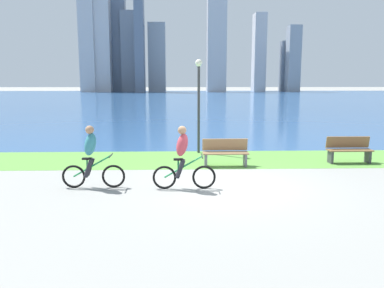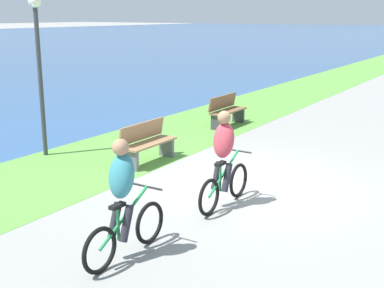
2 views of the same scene
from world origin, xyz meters
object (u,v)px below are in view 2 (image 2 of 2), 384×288
lamppost_tall (38,52)px  cyclist_lead (224,159)px  bench_near_path (226,111)px  cyclist_trailing (123,200)px  bench_far_along_path (147,143)px

lamppost_tall → cyclist_lead: bearing=-97.4°
cyclist_lead → lamppost_tall: bearing=82.6°
cyclist_lead → bench_near_path: bearing=28.3°
cyclist_trailing → bench_far_along_path: cyclist_trailing is taller
bench_near_path → cyclist_lead: bearing=-151.7°
cyclist_trailing → lamppost_tall: lamppost_tall is taller
cyclist_trailing → bench_near_path: (8.12, 2.90, -0.38)m
cyclist_lead → cyclist_trailing: cyclist_lead is taller
bench_far_along_path → lamppost_tall: 3.16m
cyclist_trailing → bench_far_along_path: 4.59m
cyclist_trailing → bench_near_path: cyclist_trailing is taller
cyclist_lead → lamppost_tall: size_ratio=0.46×
cyclist_trailing → bench_near_path: bearing=19.6°
bench_near_path → cyclist_trailing: bearing=-160.4°
bench_far_along_path → lamppost_tall: size_ratio=0.42×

